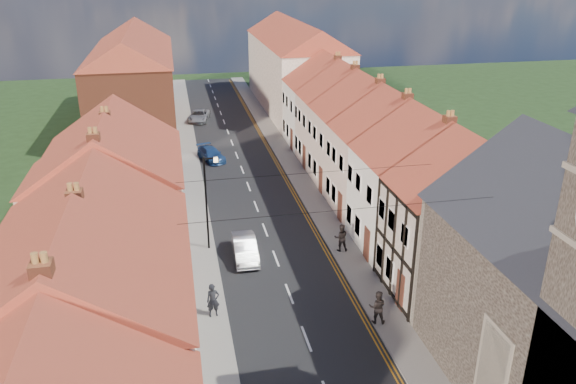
# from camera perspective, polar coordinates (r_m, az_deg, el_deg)

# --- Properties ---
(road) EXTENTS (7.00, 90.00, 0.02)m
(road) POSITION_cam_1_polar(r_m,az_deg,el_deg) (45.12, -4.02, 0.55)
(road) COLOR black
(road) RESTS_ON ground
(pavement_left) EXTENTS (1.80, 90.00, 0.12)m
(pavement_left) POSITION_cam_1_polar(r_m,az_deg,el_deg) (44.79, -9.60, 0.18)
(pavement_left) COLOR gray
(pavement_left) RESTS_ON ground
(pavement_right) EXTENTS (1.80, 90.00, 0.12)m
(pavement_right) POSITION_cam_1_polar(r_m,az_deg,el_deg) (45.83, 1.43, 1.02)
(pavement_right) COLOR gray
(pavement_right) RESTS_ON ground
(cottage_r_tudor) EXTENTS (8.30, 5.20, 9.00)m
(cottage_r_tudor) POSITION_cam_1_polar(r_m,az_deg,el_deg) (30.87, 17.76, -2.23)
(cottage_r_tudor) COLOR #F7E4CF
(cottage_r_tudor) RESTS_ON ground
(cottage_r_white_near) EXTENTS (8.30, 6.00, 9.00)m
(cottage_r_white_near) POSITION_cam_1_polar(r_m,az_deg,el_deg) (35.28, 13.70, 1.34)
(cottage_r_white_near) COLOR white
(cottage_r_white_near) RESTS_ON ground
(cottage_r_cream_mid) EXTENTS (8.30, 5.20, 9.00)m
(cottage_r_cream_mid) POSITION_cam_1_polar(r_m,az_deg,el_deg) (39.92, 10.50, 4.09)
(cottage_r_cream_mid) COLOR #CBACA0
(cottage_r_cream_mid) RESTS_ON ground
(cottage_r_pink) EXTENTS (8.30, 6.00, 9.00)m
(cottage_r_pink) POSITION_cam_1_polar(r_m,az_deg,el_deg) (44.74, 7.97, 6.24)
(cottage_r_pink) COLOR #CBACA0
(cottage_r_pink) RESTS_ON ground
(cottage_r_white_far) EXTENTS (8.30, 5.20, 9.00)m
(cottage_r_white_far) POSITION_cam_1_polar(r_m,az_deg,el_deg) (49.67, 5.92, 7.97)
(cottage_r_white_far) COLOR #CBACA0
(cottage_r_white_far) RESTS_ON ground
(cottage_r_cream_far) EXTENTS (8.30, 6.00, 9.00)m
(cottage_r_cream_far) POSITION_cam_1_polar(r_m,az_deg,el_deg) (54.69, 4.23, 9.36)
(cottage_r_cream_far) COLOR white
(cottage_r_cream_far) RESTS_ON ground
(cottage_l_cream) EXTENTS (8.30, 6.30, 9.10)m
(cottage_l_cream) POSITION_cam_1_polar(r_m,az_deg,el_deg) (21.40, -20.68, -14.22)
(cottage_l_cream) COLOR #F7E4CF
(cottage_l_cream) RESTS_ON ground
(cottage_l_white) EXTENTS (8.30, 6.90, 8.80)m
(cottage_l_white) POSITION_cam_1_polar(r_m,az_deg,el_deg) (26.86, -18.84, -6.43)
(cottage_l_white) COLOR #F7E4CF
(cottage_l_white) RESTS_ON ground
(cottage_l_brick_mid) EXTENTS (8.30, 5.70, 9.10)m
(cottage_l_brick_mid) POSITION_cam_1_polar(r_m,az_deg,el_deg) (32.27, -17.78, -1.03)
(cottage_l_brick_mid) COLOR #CBACA0
(cottage_l_brick_mid) RESTS_ON ground
(cottage_l_pink) EXTENTS (8.30, 6.30, 8.80)m
(cottage_l_pink) POSITION_cam_1_polar(r_m,az_deg,el_deg) (37.71, -17.01, 2.19)
(cottage_l_pink) COLOR #CBACA0
(cottage_l_pink) RESTS_ON ground
(block_right_far) EXTENTS (8.30, 24.20, 10.50)m
(block_right_far) POSITION_cam_1_polar(r_m,az_deg,el_deg) (69.10, 0.76, 12.86)
(block_right_far) COLOR #F7E4CF
(block_right_far) RESTS_ON ground
(block_left_far) EXTENTS (8.30, 24.20, 10.50)m
(block_left_far) POSITION_cam_1_polar(r_m,az_deg,el_deg) (62.73, -15.37, 11.10)
(block_left_far) COLOR brown
(block_left_far) RESTS_ON ground
(lamppost) EXTENTS (0.88, 0.15, 6.00)m
(lamppost) POSITION_cam_1_polar(r_m,az_deg,el_deg) (34.25, -8.18, -0.57)
(lamppost) COLOR black
(lamppost) RESTS_ON pavement_left
(car_mid) EXTENTS (1.44, 3.94, 1.29)m
(car_mid) POSITION_cam_1_polar(r_m,az_deg,el_deg) (34.28, -4.40, -5.73)
(car_mid) COLOR #B4B5BC
(car_mid) RESTS_ON ground
(car_far) EXTENTS (2.73, 4.24, 1.14)m
(car_far) POSITION_cam_1_polar(r_m,az_deg,el_deg) (51.38, -7.82, 3.82)
(car_far) COLOR navy
(car_far) RESTS_ON ground
(car_distant) EXTENTS (2.95, 4.78, 1.24)m
(car_distant) POSITION_cam_1_polar(r_m,az_deg,el_deg) (64.57, -9.03, 7.66)
(car_distant) COLOR #979A9E
(car_distant) RESTS_ON ground
(pedestrian_left) EXTENTS (0.70, 0.50, 1.80)m
(pedestrian_left) POSITION_cam_1_polar(r_m,az_deg,el_deg) (28.90, -7.62, -10.86)
(pedestrian_left) COLOR black
(pedestrian_left) RESTS_ON pavement_left
(pedestrian_right) EXTENTS (1.01, 0.88, 1.75)m
(pedestrian_right) POSITION_cam_1_polar(r_m,az_deg,el_deg) (28.56, 9.06, -11.46)
(pedestrian_right) COLOR black
(pedestrian_right) RESTS_ON pavement_right
(pedestrian_right_b) EXTENTS (0.95, 0.79, 1.76)m
(pedestrian_right_b) POSITION_cam_1_polar(r_m,az_deg,el_deg) (34.84, 5.41, -4.62)
(pedestrian_right_b) COLOR black
(pedestrian_right_b) RESTS_ON pavement_right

